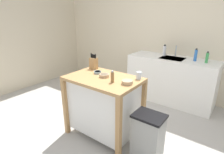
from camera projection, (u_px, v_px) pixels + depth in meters
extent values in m
plane|color=#ADA8A0|center=(108.00, 136.00, 2.73)|extent=(6.59, 6.59, 0.00)
cube|color=beige|center=(167.00, 34.00, 3.85)|extent=(5.59, 0.10, 2.60)
cube|color=beige|center=(34.00, 31.00, 4.42)|extent=(0.10, 2.66, 2.60)
cube|color=#AD7F4C|center=(103.00, 79.00, 2.50)|extent=(1.00, 0.67, 0.04)
cube|color=white|center=(104.00, 105.00, 2.64)|extent=(0.90, 0.57, 0.77)
cube|color=#AD7F4C|center=(66.00, 107.00, 2.69)|extent=(0.06, 0.06, 0.87)
cube|color=#AD7F4C|center=(119.00, 131.00, 2.16)|extent=(0.06, 0.06, 0.87)
cube|color=#AD7F4C|center=(94.00, 93.00, 3.15)|extent=(0.06, 0.06, 0.87)
cube|color=#AD7F4C|center=(143.00, 110.00, 2.62)|extent=(0.06, 0.06, 0.87)
cube|color=#AD7F4C|center=(94.00, 63.00, 2.86)|extent=(0.11, 0.09, 0.17)
cylinder|color=black|center=(91.00, 55.00, 2.84)|extent=(0.02, 0.02, 0.07)
cylinder|color=black|center=(92.00, 56.00, 2.83)|extent=(0.02, 0.02, 0.06)
cylinder|color=black|center=(93.00, 56.00, 2.82)|extent=(0.02, 0.02, 0.06)
cylinder|color=black|center=(94.00, 56.00, 2.81)|extent=(0.02, 0.02, 0.06)
cylinder|color=black|center=(96.00, 56.00, 2.79)|extent=(0.02, 0.02, 0.07)
cylinder|color=gray|center=(98.00, 72.00, 2.65)|extent=(0.11, 0.11, 0.03)
cylinder|color=#49555B|center=(98.00, 71.00, 2.65)|extent=(0.09, 0.09, 0.01)
cylinder|color=tan|center=(127.00, 82.00, 2.27)|extent=(0.14, 0.14, 0.05)
cylinder|color=brown|center=(127.00, 81.00, 2.26)|extent=(0.11, 0.11, 0.01)
cylinder|color=tan|center=(104.00, 75.00, 2.52)|extent=(0.14, 0.14, 0.04)
cylinder|color=brown|center=(104.00, 74.00, 2.51)|extent=(0.11, 0.11, 0.01)
cylinder|color=silver|center=(139.00, 75.00, 2.42)|extent=(0.07, 0.07, 0.10)
cylinder|color=olive|center=(112.00, 77.00, 2.31)|extent=(0.04, 0.04, 0.13)
sphere|color=#99999E|center=(112.00, 72.00, 2.28)|extent=(0.03, 0.03, 0.03)
cube|color=gray|center=(148.00, 139.00, 2.23)|extent=(0.34, 0.26, 0.60)
cube|color=black|center=(149.00, 116.00, 2.12)|extent=(0.36, 0.28, 0.03)
cube|color=white|center=(170.00, 80.00, 3.71)|extent=(1.68, 0.60, 0.90)
cube|color=silver|center=(172.00, 59.00, 3.55)|extent=(0.44, 0.36, 0.03)
cylinder|color=#B7BCC1|center=(176.00, 51.00, 3.63)|extent=(0.02, 0.02, 0.22)
cylinder|color=blue|center=(196.00, 55.00, 3.31)|extent=(0.05, 0.05, 0.20)
cylinder|color=black|center=(197.00, 49.00, 3.27)|extent=(0.03, 0.03, 0.02)
cylinder|color=green|center=(207.00, 58.00, 3.19)|extent=(0.05, 0.05, 0.18)
cylinder|color=black|center=(208.00, 52.00, 3.16)|extent=(0.03, 0.03, 0.02)
cylinder|color=white|center=(164.00, 51.00, 3.72)|extent=(0.06, 0.06, 0.20)
cylinder|color=black|center=(165.00, 45.00, 3.68)|extent=(0.04, 0.04, 0.02)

